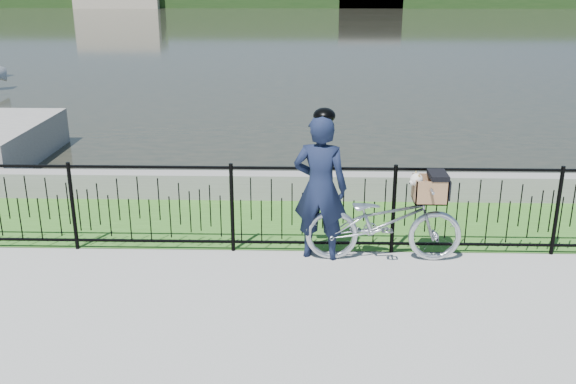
{
  "coord_description": "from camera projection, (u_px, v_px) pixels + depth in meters",
  "views": [
    {
      "loc": [
        -0.1,
        -5.84,
        3.36
      ],
      "look_at": [
        -0.29,
        1.0,
        1.0
      ],
      "focal_mm": 40.0,
      "sensor_mm": 36.0,
      "label": 1
    }
  ],
  "objects": [
    {
      "name": "ground",
      "position": [
        313.0,
        315.0,
        6.61
      ],
      "size": [
        120.0,
        120.0,
        0.0
      ],
      "primitive_type": "plane",
      "color": "gray",
      "rests_on": "ground"
    },
    {
      "name": "grass_strip",
      "position": [
        311.0,
        222.0,
        9.07
      ],
      "size": [
        60.0,
        2.0,
        0.01
      ],
      "primitive_type": "cube",
      "color": "#356921",
      "rests_on": "ground"
    },
    {
      "name": "water",
      "position": [
        308.0,
        31.0,
        37.79
      ],
      "size": [
        120.0,
        120.0,
        0.0
      ],
      "primitive_type": "plane",
      "color": "black",
      "rests_on": "ground"
    },
    {
      "name": "quay_wall",
      "position": [
        311.0,
        186.0,
        9.95
      ],
      "size": [
        60.0,
        0.3,
        0.4
      ],
      "primitive_type": "cube",
      "color": "gray",
      "rests_on": "ground"
    },
    {
      "name": "fence",
      "position": [
        313.0,
        209.0,
        7.94
      ],
      "size": [
        14.0,
        0.06,
        1.15
      ],
      "primitive_type": null,
      "color": "black",
      "rests_on": "ground"
    },
    {
      "name": "bicycle_rig",
      "position": [
        385.0,
        221.0,
        7.75
      ],
      "size": [
        1.89,
        0.66,
        1.14
      ],
      "color": "#AEB2BA",
      "rests_on": "ground"
    },
    {
      "name": "cyclist",
      "position": [
        320.0,
        186.0,
        7.69
      ],
      "size": [
        0.72,
        0.54,
        1.87
      ],
      "color": "black",
      "rests_on": "ground"
    }
  ]
}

